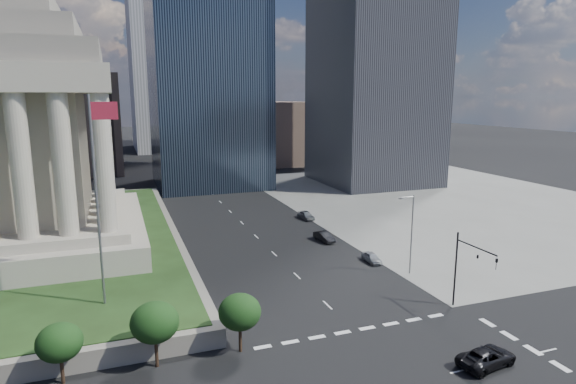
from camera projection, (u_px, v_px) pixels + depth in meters
name	position (u px, v px, depth m)	size (l,w,h in m)	color
ground	(199.00, 182.00, 124.62)	(500.00, 500.00, 0.00)	black
sidewalk_ne	(446.00, 199.00, 103.08)	(68.00, 90.00, 0.03)	slate
flagpole	(98.00, 190.00, 44.69)	(2.52, 0.24, 20.00)	slate
midrise_glass	(207.00, 61.00, 114.84)	(26.00, 26.00, 60.00)	black
building_filler_ne	(279.00, 132.00, 161.03)	(20.00, 30.00, 20.00)	brown
building_filler_nw	(77.00, 124.00, 139.56)	(24.00, 30.00, 28.00)	brown
traffic_signal_ne	(468.00, 263.00, 48.17)	(0.30, 5.74, 8.00)	black
street_lamp_north	(411.00, 230.00, 58.79)	(2.13, 0.22, 10.00)	slate
pickup_truck	(487.00, 357.00, 39.30)	(2.46, 5.33, 1.48)	black
parked_sedan_near	(372.00, 257.00, 63.96)	(1.52, 3.77, 1.28)	#979BA0
parked_sedan_mid	(324.00, 237.00, 73.20)	(4.35, 1.52, 1.43)	black
parked_sedan_far	(306.00, 215.00, 86.38)	(4.35, 1.75, 1.48)	slate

